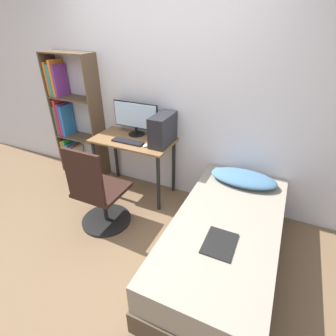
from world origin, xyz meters
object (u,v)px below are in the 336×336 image
(bookshelf, at_px, (70,121))
(monitor, at_px, (136,117))
(pc_tower, at_px, (163,130))
(keyboard, at_px, (128,142))
(bed, at_px, (224,242))
(office_chair, at_px, (99,198))

(bookshelf, xyz_separation_m, monitor, (1.08, 0.02, 0.21))
(bookshelf, relative_size, monitor, 2.79)
(pc_tower, bearing_deg, monitor, 165.50)
(monitor, bearing_deg, bookshelf, -178.99)
(monitor, height_order, keyboard, monitor)
(bed, bearing_deg, monitor, 149.32)
(keyboard, xyz_separation_m, pc_tower, (0.40, 0.15, 0.17))
(monitor, bearing_deg, bed, -30.68)
(office_chair, distance_m, bed, 1.38)
(bookshelf, distance_m, monitor, 1.10)
(pc_tower, bearing_deg, bookshelf, 176.52)
(office_chair, height_order, pc_tower, pc_tower)
(monitor, xyz_separation_m, keyboard, (0.03, -0.26, -0.22))
(bookshelf, distance_m, keyboard, 1.14)
(bookshelf, bearing_deg, pc_tower, -3.48)
(bookshelf, bearing_deg, bed, -18.17)
(bed, bearing_deg, keyboard, 157.35)
(bookshelf, bearing_deg, office_chair, -38.10)
(bed, bearing_deg, bookshelf, 161.83)
(bed, distance_m, keyboard, 1.58)
(bookshelf, distance_m, pc_tower, 1.52)
(bed, height_order, keyboard, keyboard)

